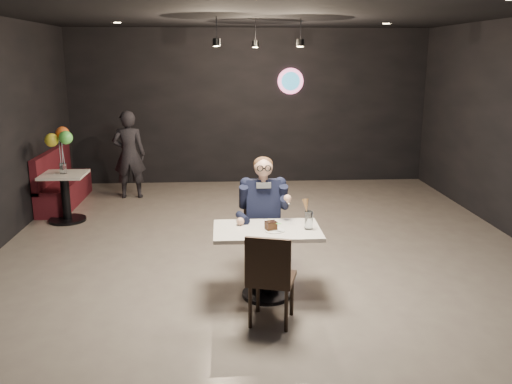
{
  "coord_description": "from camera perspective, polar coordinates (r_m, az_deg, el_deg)",
  "views": [
    {
      "loc": [
        -0.54,
        -6.21,
        2.48
      ],
      "look_at": [
        -0.17,
        -0.31,
        0.99
      ],
      "focal_mm": 38.0,
      "sensor_mm": 36.0,
      "label": 1
    }
  ],
  "objects": [
    {
      "name": "wall_sign",
      "position": [
        10.78,
        3.65,
        11.57
      ],
      "size": [
        0.5,
        0.06,
        0.5
      ],
      "primitive_type": null,
      "color": "pink",
      "rests_on": "floor"
    },
    {
      "name": "wafer_cone",
      "position": [
        5.53,
        5.29,
        -1.44
      ],
      "size": [
        0.08,
        0.08,
        0.14
      ],
      "primitive_type": "cone",
      "rotation": [
        0.0,
        0.0,
        0.26
      ],
      "color": "#B17A48",
      "rests_on": "sundae_glass"
    },
    {
      "name": "seated_man",
      "position": [
        6.13,
        0.74,
        -2.56
      ],
      "size": [
        0.6,
        0.8,
        1.44
      ],
      "primitive_type": "cube",
      "color": "black",
      "rests_on": "floor"
    },
    {
      "name": "main_table",
      "position": [
        5.72,
        1.14,
        -7.45
      ],
      "size": [
        1.1,
        0.7,
        0.75
      ],
      "primitive_type": "cube",
      "color": "white",
      "rests_on": "floor"
    },
    {
      "name": "balloon_bunch",
      "position": [
        8.62,
        -19.84,
        4.79
      ],
      "size": [
        0.37,
        0.37,
        0.61
      ],
      "primitive_type": "cube",
      "color": "yellow",
      "rests_on": "balloon_vase"
    },
    {
      "name": "floor",
      "position": [
        6.71,
        1.3,
        -7.55
      ],
      "size": [
        9.0,
        9.0,
        0.0
      ],
      "primitive_type": "plane",
      "color": "gray",
      "rests_on": "ground"
    },
    {
      "name": "side_table",
      "position": [
        8.77,
        -19.41,
        -0.37
      ],
      "size": [
        0.64,
        0.64,
        0.8
      ],
      "primitive_type": "cube",
      "color": "white",
      "rests_on": "floor"
    },
    {
      "name": "passerby",
      "position": [
        9.87,
        -13.2,
        3.85
      ],
      "size": [
        0.58,
        0.4,
        1.56
      ],
      "primitive_type": "imported",
      "rotation": [
        0.0,
        0.0,
        3.18
      ],
      "color": "black",
      "rests_on": "floor"
    },
    {
      "name": "dessert_plate",
      "position": [
        5.52,
        1.98,
        -4.08
      ],
      "size": [
        0.21,
        0.21,
        0.01
      ],
      "primitive_type": "cylinder",
      "color": "white",
      "rests_on": "main_table"
    },
    {
      "name": "booth_bench",
      "position": [
        9.77,
        -19.59,
        1.44
      ],
      "size": [
        0.47,
        1.87,
        0.93
      ],
      "primitive_type": "cube",
      "color": "#400D16",
      "rests_on": "floor"
    },
    {
      "name": "chair_far",
      "position": [
        6.21,
        0.73,
        -4.86
      ],
      "size": [
        0.42,
        0.46,
        0.92
      ],
      "primitive_type": "cube",
      "color": "black",
      "rests_on": "floor"
    },
    {
      "name": "balloon_vase",
      "position": [
        8.68,
        -19.64,
        2.36
      ],
      "size": [
        0.11,
        0.11,
        0.16
      ],
      "primitive_type": "cylinder",
      "color": "silver",
      "rests_on": "side_table"
    },
    {
      "name": "mint_leaf",
      "position": [
        5.46,
        2.44,
        -3.34
      ],
      "size": [
        0.06,
        0.04,
        0.01
      ],
      "primitive_type": "ellipsoid",
      "color": "green",
      "rests_on": "cake_slice"
    },
    {
      "name": "cake_slice",
      "position": [
        5.53,
        1.58,
        -3.56
      ],
      "size": [
        0.13,
        0.12,
        0.08
      ],
      "primitive_type": "cube",
      "rotation": [
        0.0,
        0.0,
        0.35
      ],
      "color": "black",
      "rests_on": "dessert_plate"
    },
    {
      "name": "pendant_lights",
      "position": [
        8.24,
        0.2,
        16.93
      ],
      "size": [
        1.4,
        1.2,
        0.36
      ],
      "primitive_type": "cube",
      "color": "black",
      "rests_on": "floor"
    },
    {
      "name": "chair_near",
      "position": [
        5.16,
        1.66,
        -8.89
      ],
      "size": [
        0.53,
        0.56,
        0.92
      ],
      "primitive_type": "cube",
      "rotation": [
        0.0,
        0.0,
        -0.28
      ],
      "color": "black",
      "rests_on": "floor"
    },
    {
      "name": "sundae_glass",
      "position": [
        5.58,
        5.57,
        -2.97
      ],
      "size": [
        0.08,
        0.08,
        0.19
      ],
      "primitive_type": "cylinder",
      "color": "silver",
      "rests_on": "main_table"
    }
  ]
}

